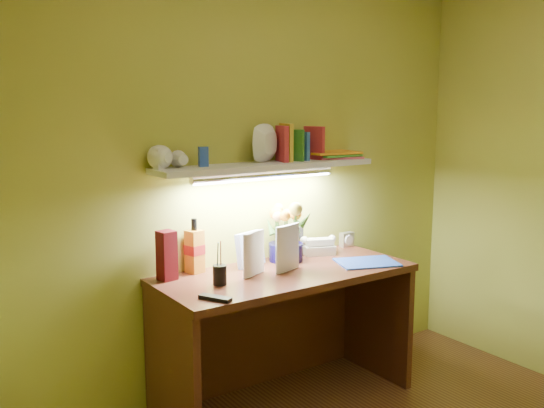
# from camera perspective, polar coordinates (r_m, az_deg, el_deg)

# --- Properties ---
(desk) EXTENTS (1.40, 0.60, 0.75)m
(desk) POSITION_cam_1_polar(r_m,az_deg,el_deg) (3.38, 1.27, -12.45)
(desk) COLOR #3D1C10
(desk) RESTS_ON ground
(flower_bouquet) EXTENTS (0.26, 0.26, 0.35)m
(flower_bouquet) POSITION_cam_1_polar(r_m,az_deg,el_deg) (3.43, 1.32, -2.51)
(flower_bouquet) COLOR #0C0733
(flower_bouquet) RESTS_ON desk
(telephone) EXTENTS (0.22, 0.19, 0.11)m
(telephone) POSITION_cam_1_polar(r_m,az_deg,el_deg) (3.62, 4.36, -3.85)
(telephone) COLOR #F0ECC7
(telephone) RESTS_ON desk
(desk_clock) EXTENTS (0.09, 0.04, 0.09)m
(desk_clock) POSITION_cam_1_polar(r_m,az_deg,el_deg) (3.82, 7.04, -3.33)
(desk_clock) COLOR silver
(desk_clock) RESTS_ON desk
(whisky_bottle) EXTENTS (0.09, 0.09, 0.29)m
(whisky_bottle) POSITION_cam_1_polar(r_m,az_deg,el_deg) (3.22, -7.31, -3.91)
(whisky_bottle) COLOR #C67418
(whisky_bottle) RESTS_ON desk
(whisky_box) EXTENTS (0.09, 0.09, 0.25)m
(whisky_box) POSITION_cam_1_polar(r_m,az_deg,el_deg) (3.11, -9.88, -4.80)
(whisky_box) COLOR #50090F
(whisky_box) RESTS_ON desk
(pen_cup) EXTENTS (0.08, 0.08, 0.17)m
(pen_cup) POSITION_cam_1_polar(r_m,az_deg,el_deg) (3.01, -4.95, -6.03)
(pen_cup) COLOR black
(pen_cup) RESTS_ON desk
(art_card) EXTENTS (0.19, 0.09, 0.19)m
(art_card) POSITION_cam_1_polar(r_m,az_deg,el_deg) (3.34, -2.08, -4.27)
(art_card) COLOR white
(art_card) RESTS_ON desk
(tv_remote) EXTENTS (0.11, 0.16, 0.02)m
(tv_remote) POSITION_cam_1_polar(r_m,az_deg,el_deg) (2.81, -5.37, -8.80)
(tv_remote) COLOR black
(tv_remote) RESTS_ON desk
(blue_folder) EXTENTS (0.39, 0.34, 0.01)m
(blue_folder) POSITION_cam_1_polar(r_m,az_deg,el_deg) (3.45, 8.93, -5.45)
(blue_folder) COLOR blue
(blue_folder) RESTS_ON desk
(desk_book_a) EXTENTS (0.17, 0.08, 0.23)m
(desk_book_a) POSITION_cam_1_polar(r_m,az_deg,el_deg) (3.07, -2.65, -5.02)
(desk_book_a) COLOR white
(desk_book_a) RESTS_ON desk
(desk_book_b) EXTENTS (0.18, 0.06, 0.25)m
(desk_book_b) POSITION_cam_1_polar(r_m,az_deg,el_deg) (3.16, 0.45, -4.46)
(desk_book_b) COLOR white
(desk_book_b) RESTS_ON desk
(wall_shelf) EXTENTS (1.32, 0.29, 0.24)m
(wall_shelf) POSITION_cam_1_polar(r_m,az_deg,el_deg) (3.31, -0.23, 4.20)
(wall_shelf) COLOR white
(wall_shelf) RESTS_ON ground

